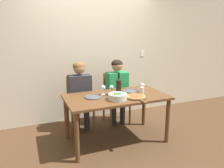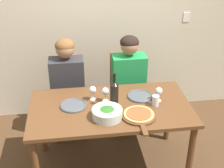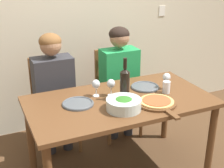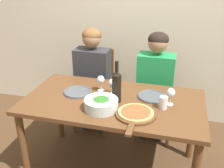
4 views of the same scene
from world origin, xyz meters
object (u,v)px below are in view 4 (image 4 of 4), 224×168
(chair_left, at_px, (96,86))
(person_man, at_px, (155,78))
(chair_right, at_px, (155,93))
(water_tumbler, at_px, (163,103))
(dinner_plate_right, at_px, (152,96))
(person_woman, at_px, (92,72))
(wine_glass_left, at_px, (101,80))
(wine_bottle, at_px, (117,86))
(broccoli_bowl, at_px, (101,104))
(pizza_on_board, at_px, (136,114))
(wine_glass_centre, at_px, (112,84))
(dinner_plate_left, at_px, (78,92))
(wine_glass_right, at_px, (171,94))

(chair_left, relative_size, person_man, 0.77)
(chair_right, height_order, water_tumbler, chair_right)
(person_man, bearing_deg, dinner_plate_right, -87.16)
(person_woman, relative_size, wine_glass_left, 8.05)
(person_woman, height_order, water_tumbler, person_woman)
(wine_bottle, xyz_separation_m, broccoli_bowl, (-0.09, -0.16, -0.10))
(wine_bottle, height_order, dinner_plate_right, wine_bottle)
(pizza_on_board, relative_size, wine_glass_centre, 3.04)
(person_woman, bearing_deg, water_tumbler, -38.22)
(chair_right, distance_m, person_woman, 0.75)
(wine_glass_centre, distance_m, water_tumbler, 0.49)
(chair_left, distance_m, broccoli_bowl, 1.02)
(wine_bottle, bearing_deg, pizza_on_board, -43.50)
(wine_glass_left, bearing_deg, wine_bottle, -40.75)
(dinner_plate_right, bearing_deg, wine_glass_left, 179.00)
(person_woman, distance_m, wine_glass_left, 0.55)
(dinner_plate_right, height_order, wine_glass_centre, wine_glass_centre)
(water_tumbler, bearing_deg, dinner_plate_left, 173.29)
(person_woman, distance_m, dinner_plate_right, 0.87)
(wine_bottle, height_order, water_tumbler, wine_bottle)
(dinner_plate_left, height_order, wine_glass_left, wine_glass_left)
(dinner_plate_right, bearing_deg, chair_left, 140.65)
(dinner_plate_right, relative_size, pizza_on_board, 0.56)
(broccoli_bowl, relative_size, dinner_plate_left, 1.07)
(wine_bottle, distance_m, wine_glass_right, 0.45)
(wine_glass_left, distance_m, wine_glass_centre, 0.13)
(dinner_plate_left, height_order, dinner_plate_right, same)
(wine_glass_centre, bearing_deg, wine_glass_left, 159.91)
(wine_bottle, bearing_deg, water_tumbler, -3.21)
(chair_left, height_order, broccoli_bowl, chair_left)
(chair_right, relative_size, water_tumbler, 8.78)
(wine_glass_left, height_order, wine_glass_right, same)
(wine_bottle, bearing_deg, dinner_plate_right, 28.64)
(chair_right, bearing_deg, water_tumbler, -80.10)
(water_tumbler, bearing_deg, pizza_on_board, -139.37)
(dinner_plate_right, distance_m, wine_glass_right, 0.21)
(chair_left, distance_m, person_man, 0.75)
(broccoli_bowl, relative_size, wine_glass_centre, 1.83)
(dinner_plate_left, relative_size, wine_glass_right, 1.71)
(broccoli_bowl, distance_m, wine_glass_right, 0.58)
(person_man, bearing_deg, wine_glass_right, -72.39)
(wine_glass_left, relative_size, water_tumbler, 1.41)
(person_man, height_order, wine_glass_centre, person_man)
(person_man, relative_size, wine_bottle, 3.33)
(person_man, relative_size, dinner_plate_left, 4.71)
(broccoli_bowl, relative_size, pizza_on_board, 0.60)
(wine_bottle, distance_m, dinner_plate_left, 0.42)
(chair_left, relative_size, water_tumbler, 8.78)
(chair_right, height_order, dinner_plate_right, chair_right)
(wine_glass_left, bearing_deg, wine_glass_centre, -20.09)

